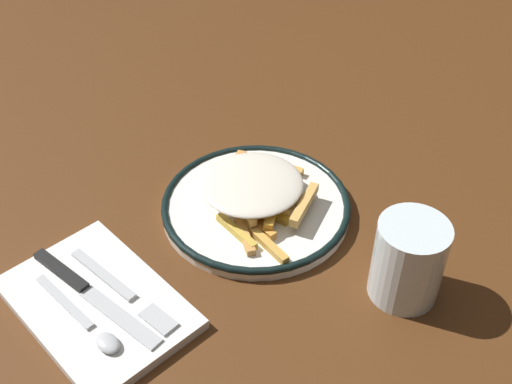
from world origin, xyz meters
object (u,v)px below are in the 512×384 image
Objects in this scene: plate at (256,206)px; spoon at (90,326)px; napkin at (95,301)px; water_glass at (408,260)px; knife at (83,288)px; fork at (121,289)px; fries_heap at (254,191)px.

spoon is (0.27, 0.03, 0.01)m from plate.
water_glass is (-0.28, 0.22, 0.05)m from napkin.
knife is at bearing -5.27° from plate.
knife is (0.03, -0.03, 0.00)m from fork.
fork is 0.04m from knife.
fries_heap is 0.27m from spoon.
napkin is 0.03m from fork.
water_glass is at bearing 139.60° from knife.
napkin is 1.07× the size of knife.
water_glass is at bearing 99.51° from fries_heap.
spoon is at bearing -31.58° from water_glass.
plate reaches higher than napkin.
fork is 1.16× the size of spoon.
napkin is (0.25, -0.00, -0.00)m from plate.
water_glass reaches higher than spoon.
napkin is at bearing 98.54° from knife.
knife is 0.38m from water_glass.
spoon is (0.02, 0.05, 0.00)m from knife.
knife reaches higher than fork.
knife is at bearing -4.97° from fries_heap.
fork is 0.33m from water_glass.
spoon is at bearing 6.37° from plate.
napkin is at bearing -126.33° from spoon.
plate is 1.22× the size of knife.
spoon is at bearing 66.92° from knife.
plate is at bearing -177.96° from fork.
fries_heap reaches higher than spoon.
spoon reaches higher than napkin.
napkin is 0.36m from water_glass.
plate is 0.03m from fries_heap.
fork is at bearing 2.44° from fries_heap.
fork is 1.69× the size of water_glass.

